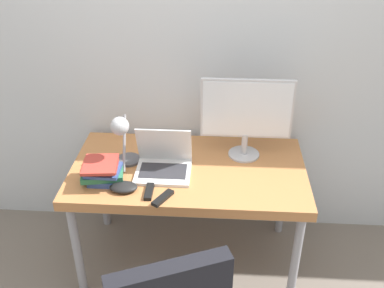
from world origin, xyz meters
TOP-DOWN VIEW (x-y plane):
  - wall_back at (0.00, 0.81)m, footprint 8.00×0.05m
  - desk at (0.00, 0.37)m, footprint 1.36×0.75m
  - laptop at (-0.14, 0.33)m, footprint 0.31×0.26m
  - monitor at (0.33, 0.53)m, footprint 0.53×0.19m
  - desk_lamp at (-0.36, 0.32)m, footprint 0.14×0.26m
  - book_stack at (-0.46, 0.20)m, footprint 0.24×0.21m
  - tv_remote at (-0.19, 0.11)m, footprint 0.04×0.14m
  - media_remote at (-0.11, 0.06)m, footprint 0.11×0.15m
  - game_controller at (-0.33, 0.13)m, footprint 0.15×0.10m

SIDE VIEW (x-z plane):
  - desk at x=0.00m, z-range 0.30..1.02m
  - tv_remote at x=-0.19m, z-range 0.72..0.74m
  - media_remote at x=-0.11m, z-range 0.72..0.74m
  - game_controller at x=-0.33m, z-range 0.72..0.76m
  - laptop at x=-0.14m, z-range 0.65..0.91m
  - book_stack at x=-0.46m, z-range 0.73..0.85m
  - desk_lamp at x=-0.36m, z-range 0.77..1.13m
  - monitor at x=0.33m, z-range 0.76..1.25m
  - wall_back at x=0.00m, z-range 0.00..2.60m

